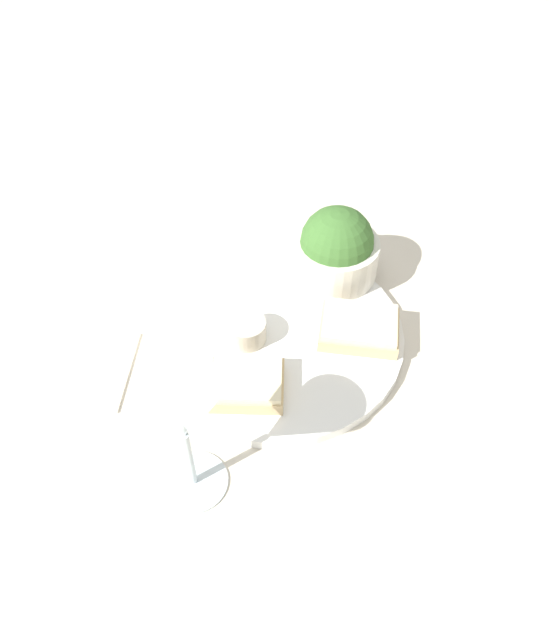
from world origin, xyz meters
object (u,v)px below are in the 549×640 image
(sauce_ramekin, at_px, (246,329))
(cheese_toast_far, at_px, (247,383))
(salad_bowl, at_px, (336,249))
(cheese_toast_near, at_px, (359,328))
(wine_glass, at_px, (181,417))
(napkin, at_px, (82,368))

(sauce_ramekin, bearing_deg, cheese_toast_far, 64.44)
(sauce_ramekin, bearing_deg, salad_bowl, -162.48)
(cheese_toast_near, bearing_deg, wine_glass, 17.81)
(wine_glass, xyz_separation_m, napkin, (0.06, -0.21, -0.12))
(salad_bowl, xyz_separation_m, cheese_toast_far, (0.20, 0.12, -0.03))
(salad_bowl, height_order, cheese_toast_near, salad_bowl)
(sauce_ramekin, xyz_separation_m, cheese_toast_far, (0.03, 0.07, -0.00))
(cheese_toast_near, height_order, wine_glass, wine_glass)
(salad_bowl, distance_m, wine_glass, 0.36)
(sauce_ramekin, distance_m, wine_glass, 0.22)
(sauce_ramekin, relative_size, wine_glass, 0.29)
(salad_bowl, relative_size, cheese_toast_far, 1.06)
(cheese_toast_near, relative_size, cheese_toast_far, 1.12)
(cheese_toast_near, height_order, napkin, cheese_toast_near)
(cheese_toast_far, bearing_deg, napkin, -39.40)
(cheese_toast_near, height_order, cheese_toast_far, same)
(wine_glass, distance_m, napkin, 0.25)
(cheese_toast_near, relative_size, wine_glass, 0.71)
(cheese_toast_far, xyz_separation_m, napkin, (0.16, -0.13, -0.02))
(salad_bowl, xyz_separation_m, napkin, (0.36, -0.01, -0.05))
(sauce_ramekin, distance_m, cheese_toast_far, 0.08)
(salad_bowl, height_order, napkin, salad_bowl)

